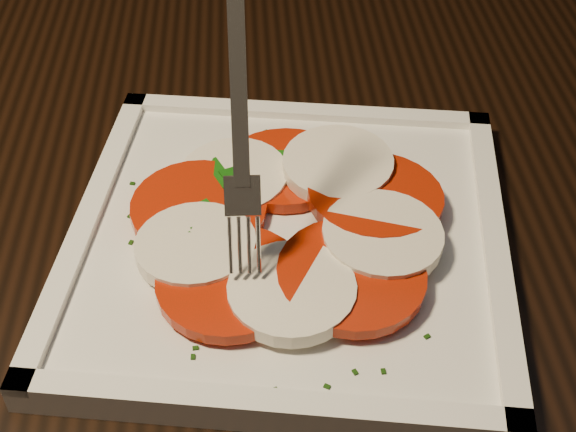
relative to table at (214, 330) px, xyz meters
The scene contains 4 objects.
table is the anchor object (origin of this frame).
plate 0.12m from the table, 11.92° to the right, with size 0.28×0.28×0.01m, color white.
caprese_salad 0.14m from the table, 11.89° to the right, with size 0.21×0.25×0.02m.
fork 0.22m from the table, 23.59° to the right, with size 0.04×0.09×0.17m, color white, non-canonical shape.
Camera 1 is at (0.02, -0.39, 1.12)m, focal length 50.00 mm.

